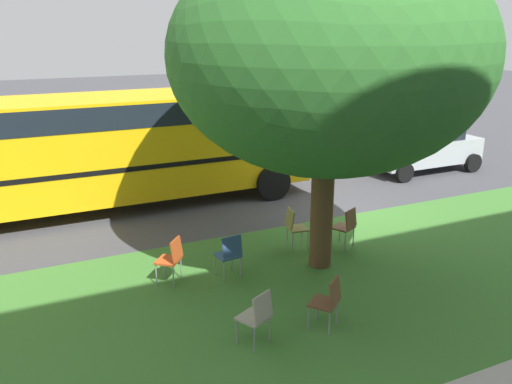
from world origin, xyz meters
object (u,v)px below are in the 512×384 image
Objects in this scene: chair_3 at (229,253)px; chair_1 at (257,314)px; school_bus at (111,141)px; street_tree at (328,57)px; chair_2 at (328,299)px; chair_4 at (346,225)px; parked_car at (423,145)px; chair_5 at (172,257)px; chair_0 at (294,225)px.

chair_1 is at bearing 78.36° from chair_3.
street_tree is at bearing 119.43° from school_bus.
chair_3 is (0.74, -2.27, 0.00)m from chair_2.
chair_4 is 7.21m from parked_car.
street_tree is 7.02× the size of chair_3.
chair_3 is (1.85, -0.22, -3.53)m from street_tree.
school_bus reaches higher than chair_5.
chair_2 is 1.00× the size of chair_3.
chair_2 is at bearing 104.39° from school_bus.
school_bus is (2.95, -4.39, 1.24)m from chair_0.
school_bus reaches higher than chair_0.
chair_3 is (1.79, 0.73, 0.00)m from chair_0.
parked_car is at bearing -145.14° from street_tree.
chair_0 and chair_1 have the same top height.
street_tree is 4.23m from chair_2.
street_tree reaches higher than parked_car.
street_tree reaches higher than chair_5.
parked_car is at bearing -151.14° from chair_0.
chair_2 is 0.24× the size of parked_car.
chair_3 and chair_5 have the same top height.
street_tree is 7.02× the size of chair_4.
school_bus reaches higher than chair_1.
chair_0 is 1.00× the size of chair_1.
chair_5 is (3.83, 0.01, 0.00)m from chair_4.
chair_3 is at bearing -6.81° from street_tree.
chair_0 is at bearing -127.43° from chair_1.
school_bus is (1.90, -7.39, 1.24)m from chair_2.
school_bus is (0.71, -7.32, 1.24)m from chair_1.
chair_3 is 9.75m from parked_car.
street_tree is 4.59m from chair_5.
chair_4 is (-1.01, 0.44, 0.00)m from chair_0.
chair_3 and chair_4 have the same top height.
chair_5 is 5.00m from school_bus.
chair_0 is 0.24× the size of parked_car.
chair_1 and chair_2 have the same top height.
street_tree is at bearing 173.19° from chair_3.
parked_car is (-7.90, -6.77, 0.32)m from chair_2.
chair_2 is 3.10m from chair_5.
chair_5 is at bearing -55.17° from chair_2.
parked_car is 0.36× the size of school_bus.
chair_1 is 4.09m from chair_4.
chair_4 is (-3.25, -2.48, 0.00)m from chair_1.
chair_2 is (1.12, 2.05, -3.53)m from street_tree.
chair_4 is 0.24× the size of parked_car.
chair_0 and chair_4 have the same top height.
street_tree reaches higher than chair_2.
parked_car is at bearing -144.15° from chair_4.
chair_1 is at bearing 95.52° from school_bus.
chair_3 is at bearing 5.86° from chair_4.
street_tree is 7.02× the size of chair_5.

